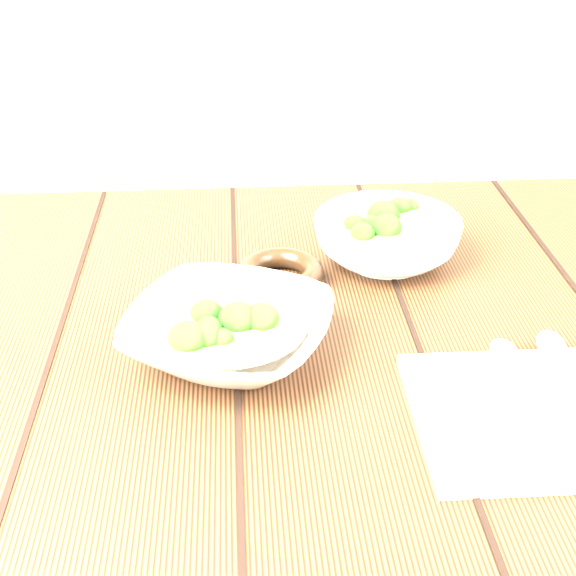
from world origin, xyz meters
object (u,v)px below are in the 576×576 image
Objects in this scene: table at (256,405)px; soup_bowl_front at (229,332)px; napkin at (541,415)px; trivet at (280,273)px; soup_bowl_back at (387,238)px.

soup_bowl_front is (-0.03, -0.06, 0.15)m from table.
table is 4.95× the size of napkin.
trivet reaches higher than napkin.
napkin is (0.27, -0.19, 0.13)m from table.
table is 5.85× the size of soup_bowl_back.
table is at bearing 144.74° from napkin.
soup_bowl_front is 2.53× the size of trivet.
trivet is (0.06, 0.15, -0.01)m from soup_bowl_front.
soup_bowl_back is 0.35m from napkin.
soup_bowl_back is at bearing 105.75° from napkin.
soup_bowl_back is 0.15m from trivet.
table is 4.32× the size of soup_bowl_front.
soup_bowl_front is 1.35× the size of soup_bowl_back.
soup_bowl_front is at bearing -113.15° from trivet.
soup_bowl_back reaches higher than trivet.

